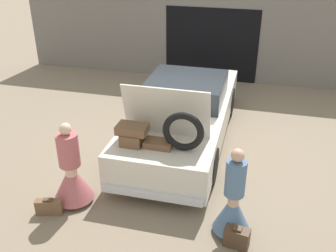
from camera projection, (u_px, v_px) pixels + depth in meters
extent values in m
plane|color=#7F705B|center=(183.00, 139.00, 8.98)|extent=(40.00, 40.00, 0.00)
cube|color=slate|center=(212.00, 35.00, 11.78)|extent=(12.00, 0.12, 2.80)
cube|color=black|center=(211.00, 45.00, 11.86)|extent=(2.80, 0.02, 2.20)
cube|color=silver|center=(183.00, 118.00, 8.74)|extent=(1.89, 4.96, 0.69)
cube|color=#1E2328|center=(186.00, 89.00, 8.72)|extent=(1.66, 1.59, 0.49)
cylinder|color=black|center=(163.00, 95.00, 10.33)|extent=(0.18, 0.71, 0.71)
cylinder|color=black|center=(230.00, 102.00, 9.95)|extent=(0.18, 0.71, 0.71)
cylinder|color=black|center=(123.00, 154.00, 7.73)|extent=(0.18, 0.71, 0.71)
cylinder|color=black|center=(212.00, 166.00, 7.34)|extent=(0.18, 0.71, 0.71)
cube|color=silver|center=(151.00, 195.00, 6.68)|extent=(1.79, 0.10, 0.12)
cube|color=silver|center=(166.00, 112.00, 7.06)|extent=(1.61, 0.29, 1.02)
cube|color=brown|center=(133.00, 138.00, 7.01)|extent=(0.38, 0.41, 0.22)
cube|color=brown|center=(158.00, 144.00, 6.92)|extent=(0.50, 0.30, 0.12)
cube|color=brown|center=(132.00, 129.00, 6.92)|extent=(0.54, 0.36, 0.15)
torus|color=black|center=(183.00, 132.00, 6.69)|extent=(0.73, 0.12, 0.73)
cylinder|color=beige|center=(73.00, 183.00, 6.84)|extent=(0.20, 0.20, 0.75)
cone|color=#B25B60|center=(72.00, 181.00, 6.82)|extent=(0.70, 0.70, 0.67)
cylinder|color=#B25B60|center=(68.00, 150.00, 6.53)|extent=(0.37, 0.37, 0.59)
sphere|color=beige|center=(65.00, 129.00, 6.34)|extent=(0.20, 0.20, 0.20)
cylinder|color=tan|center=(232.00, 213.00, 6.13)|extent=(0.17, 0.17, 0.74)
cone|color=slate|center=(232.00, 211.00, 6.11)|extent=(0.59, 0.59, 0.67)
cylinder|color=slate|center=(236.00, 178.00, 5.82)|extent=(0.31, 0.31, 0.59)
sphere|color=tan|center=(238.00, 155.00, 5.64)|extent=(0.20, 0.20, 0.20)
cube|color=brown|center=(49.00, 207.00, 6.63)|extent=(0.46, 0.24, 0.27)
cube|color=#4C3823|center=(48.00, 200.00, 6.55)|extent=(0.17, 0.12, 0.02)
cube|color=#473323|center=(237.00, 237.00, 5.95)|extent=(0.40, 0.26, 0.33)
cube|color=#4C3823|center=(238.00, 228.00, 5.86)|extent=(0.15, 0.14, 0.02)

